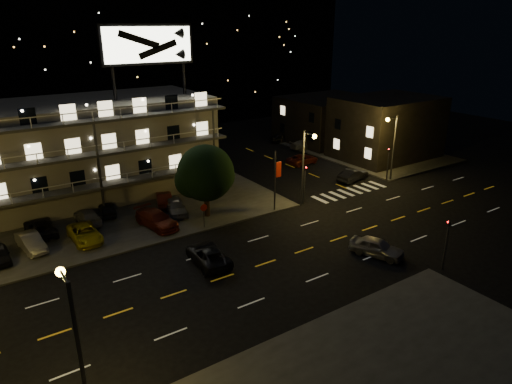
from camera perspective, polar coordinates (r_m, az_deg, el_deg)
ground at (r=38.18m, az=3.69°, el=-8.06°), size 140.00×140.00×0.00m
curb_nw at (r=50.30m, az=-23.88°, el=-2.52°), size 44.00×24.00×0.15m
curb_ne at (r=71.09m, az=13.22°, el=5.12°), size 16.00×24.00×0.15m
motel at (r=53.04m, az=-21.23°, el=5.02°), size 28.00×13.80×18.10m
side_bldg_front at (r=67.55m, az=15.97°, el=7.74°), size 14.06×10.00×8.50m
side_bldg_back at (r=75.81m, az=9.01°, el=9.01°), size 14.06×12.00×7.00m
hill_backdrop at (r=96.59m, az=-25.90°, el=14.54°), size 120.00×25.00×24.00m
streetlight_nc at (r=46.99m, az=6.20°, el=3.96°), size 0.44×1.92×8.00m
streetlight_ne at (r=56.70m, az=16.68°, el=6.08°), size 1.92×0.44×8.00m
streetlight_s at (r=22.91m, az=-21.62°, el=-16.51°), size 0.44×1.92×8.00m
signal_nw at (r=48.43m, az=6.13°, el=1.50°), size 0.20×0.27×4.60m
signal_sw at (r=38.04m, az=22.75°, el=-5.52°), size 0.20×0.27×4.60m
signal_ne at (r=57.32m, az=16.20°, el=3.79°), size 0.27×0.20×4.60m
banner_north at (r=45.78m, az=2.47°, el=1.60°), size 0.83×0.16×6.40m
stop_sign at (r=42.54m, az=-6.53°, el=-2.49°), size 0.91×0.11×2.61m
tree at (r=44.19m, az=-6.36°, el=2.16°), size 5.72×5.51×7.20m
lot_car_0 at (r=42.11m, az=-29.41°, el=-6.86°), size 1.49×3.59×1.21m
lot_car_1 at (r=42.98m, az=-26.31°, el=-5.64°), size 2.08×4.39×1.39m
lot_car_2 at (r=42.82m, az=-20.60°, el=-4.89°), size 2.31×4.86×1.34m
lot_car_3 at (r=43.75m, az=-12.31°, el=-3.34°), size 3.07×5.50×1.51m
lot_car_4 at (r=46.32m, az=-10.00°, el=-1.81°), size 2.74×4.66×1.49m
lot_car_6 at (r=45.60m, az=-25.36°, el=-4.02°), size 2.36×5.00×1.38m
lot_car_7 at (r=46.41m, az=-20.30°, el=-2.91°), size 1.91×4.55×1.31m
lot_car_8 at (r=47.73m, az=-18.12°, el=-2.00°), size 2.24×4.05×1.30m
lot_car_9 at (r=48.67m, az=-11.41°, el=-0.86°), size 2.77×4.52×1.41m
side_car_0 at (r=56.76m, az=12.01°, el=2.07°), size 4.69×2.32×1.48m
side_car_1 at (r=62.76m, az=5.82°, el=4.10°), size 4.92×2.64×1.31m
side_car_2 at (r=70.25m, az=6.09°, el=5.88°), size 4.78×2.13×1.36m
side_car_3 at (r=74.23m, az=3.44°, el=6.80°), size 4.64×2.91×1.47m
road_car_east at (r=39.24m, az=14.86°, el=-6.68°), size 3.34×4.80×1.52m
road_car_west at (r=37.06m, az=-6.03°, el=-7.81°), size 2.79×5.35×1.44m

